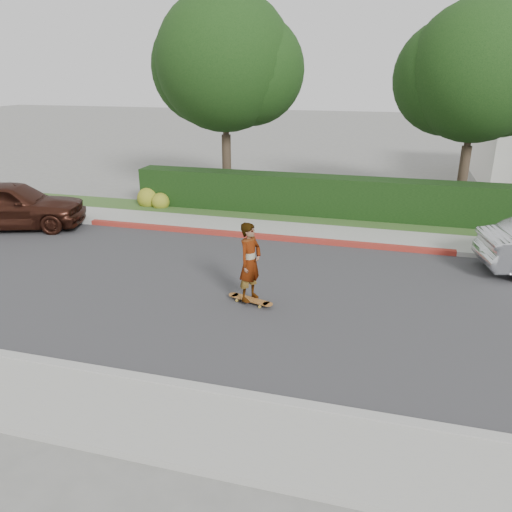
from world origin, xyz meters
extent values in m
plane|color=slate|center=(0.00, 0.00, 0.00)|extent=(120.00, 120.00, 0.00)
cube|color=#2D2D30|center=(0.00, 0.00, 0.01)|extent=(60.00, 8.00, 0.01)
cube|color=#9E9E99|center=(0.00, -4.10, 0.07)|extent=(60.00, 0.20, 0.15)
cube|color=gray|center=(0.00, -5.00, 0.06)|extent=(60.00, 1.60, 0.12)
cube|color=#9E9E99|center=(0.00, 4.10, 0.07)|extent=(60.00, 0.20, 0.15)
cube|color=maroon|center=(-5.00, 4.10, 0.08)|extent=(12.00, 0.21, 0.15)
cube|color=gray|center=(0.00, 5.00, 0.06)|extent=(60.00, 1.60, 0.12)
cube|color=#2D4C1E|center=(0.00, 6.60, 0.05)|extent=(60.00, 1.60, 0.10)
cube|color=black|center=(-3.00, 7.20, 0.75)|extent=(15.00, 1.00, 1.50)
sphere|color=#2D4C19|center=(-10.20, 6.80, 0.35)|extent=(0.90, 0.90, 0.90)
sphere|color=#2D4C19|center=(-9.60, 6.60, 0.30)|extent=(0.70, 0.70, 0.70)
cylinder|color=#33261C|center=(-7.50, 8.50, 1.35)|extent=(0.36, 0.36, 2.70)
cylinder|color=#33261C|center=(-7.50, 8.50, 3.38)|extent=(0.24, 0.24, 2.25)
sphere|color=black|center=(-7.50, 8.50, 5.40)|extent=(5.20, 5.20, 5.20)
sphere|color=black|center=(-8.30, 8.90, 5.20)|extent=(4.42, 4.42, 4.42)
sphere|color=black|center=(-6.60, 8.80, 5.10)|extent=(4.16, 4.16, 4.16)
cylinder|color=#33261C|center=(1.50, 9.00, 1.26)|extent=(0.36, 0.36, 2.52)
cylinder|color=#33261C|center=(1.50, 9.00, 3.15)|extent=(0.24, 0.24, 2.10)
sphere|color=black|center=(1.50, 9.00, 5.04)|extent=(4.80, 4.80, 4.80)
sphere|color=black|center=(0.70, 9.40, 4.84)|extent=(4.08, 4.08, 4.08)
sphere|color=black|center=(2.40, 9.30, 4.74)|extent=(3.84, 3.84, 3.84)
cylinder|color=#B59031|center=(-4.24, -0.57, 0.04)|extent=(0.07, 0.05, 0.06)
cylinder|color=#B59031|center=(-4.19, -0.40, 0.04)|extent=(0.07, 0.05, 0.06)
cylinder|color=#B59031|center=(-3.64, -0.76, 0.04)|extent=(0.07, 0.05, 0.06)
cylinder|color=#B59031|center=(-3.59, -0.59, 0.04)|extent=(0.07, 0.05, 0.06)
cube|color=silver|center=(-4.21, -0.49, 0.09)|extent=(0.11, 0.20, 0.03)
cube|color=silver|center=(-3.61, -0.67, 0.09)|extent=(0.11, 0.20, 0.03)
cube|color=brown|center=(-3.91, -0.58, 0.11)|extent=(0.97, 0.50, 0.02)
cylinder|color=brown|center=(-4.36, -0.44, 0.11)|extent=(0.29, 0.29, 0.02)
cylinder|color=brown|center=(-3.46, -0.72, 0.11)|extent=(0.29, 0.29, 0.02)
imported|color=white|center=(-3.91, -0.58, 1.03)|extent=(0.64, 0.78, 1.83)
imported|color=#351911|center=(-13.36, 2.99, 0.82)|extent=(5.17, 3.40, 1.64)
camera|label=1|loc=(-1.02, -10.61, 5.06)|focal=35.00mm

